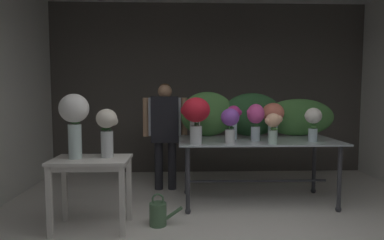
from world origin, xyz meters
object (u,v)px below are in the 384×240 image
Objects in this scene: side_table_white at (91,169)px; vase_violet_anemones at (230,122)px; vase_coral_freesia at (273,116)px; vase_crimson_tulips at (196,114)px; watering_can at (158,214)px; vase_fuchsia_peonies at (256,118)px; vase_magenta_hydrangea at (234,118)px; vase_scarlet_snapdragons at (195,117)px; vase_ivory_dahlias at (313,121)px; vase_peach_roses at (273,125)px; florist at (165,125)px; vase_white_roses_tall at (74,117)px; display_table_glass at (257,149)px; vase_cream_lisianthus_tall at (107,129)px.

side_table_white is 1.61m from vase_violet_anemones.
vase_coral_freesia is (0.63, 0.47, 0.04)m from vase_violet_anemones.
watering_can is at bearing -139.15° from vase_crimson_tulips.
side_table_white is at bearing -160.49° from vase_fuchsia_peonies.
vase_magenta_hydrangea is 0.94× the size of vase_scarlet_snapdragons.
vase_magenta_hydrangea is (0.10, 0.33, 0.02)m from vase_violet_anemones.
vase_ivory_dahlias is at bearing -13.37° from vase_magenta_hydrangea.
vase_crimson_tulips is at bearing -91.17° from vase_scarlet_snapdragons.
side_table_white is at bearing -169.00° from vase_peach_roses.
florist is 4.32× the size of watering_can.
vase_fuchsia_peonies is at bearing 18.06° from vase_white_roses_tall.
vase_white_roses_tall is at bearing -169.80° from vase_peach_roses.
florist is at bearing 58.38° from vase_white_roses_tall.
display_table_glass is at bearing 103.39° from vase_peach_roses.
vase_crimson_tulips is 1.31× the size of vase_violet_anemones.
vase_coral_freesia is (1.03, 0.50, -0.06)m from vase_crimson_tulips.
florist reaches higher than vase_crimson_tulips.
florist is 1.54m from watering_can.
vase_white_roses_tall is at bearing -147.71° from vase_scarlet_snapdragons.
side_table_white is at bearing -116.61° from florist.
vase_crimson_tulips is at bearing -174.43° from vase_violet_anemones.
watering_can is at bearing -165.89° from vase_peach_roses.
vase_violet_anemones is at bearing -105.87° from vase_magenta_hydrangea.
vase_scarlet_snapdragons is (0.01, 0.38, -0.06)m from vase_crimson_tulips.
vase_fuchsia_peonies is 1.76m from vase_cream_lisianthus_tall.
watering_can is (0.83, 0.06, -1.02)m from vase_white_roses_tall.
vase_violet_anemones is 0.62× the size of vase_white_roses_tall.
vase_fuchsia_peonies is at bearing -10.97° from vase_scarlet_snapdragons.
vase_coral_freesia is at bearing -17.74° from florist.
vase_fuchsia_peonies is 0.90× the size of vase_cream_lisianthus_tall.
vase_cream_lisianthus_tall is at bearing -111.84° from florist.
vase_crimson_tulips is at bearing 21.19° from vase_cream_lisianthus_tall.
vase_cream_lisianthus_tall is at bearing -152.73° from vase_magenta_hydrangea.
florist is 1.98m from vase_ivory_dahlias.
florist is at bearing 68.16° from vase_cream_lisianthus_tall.
vase_ivory_dahlias is (1.01, 0.12, 0.00)m from vase_violet_anemones.
vase_crimson_tulips is 0.63m from vase_magenta_hydrangea.
display_table_glass is at bearing 64.10° from vase_fuchsia_peonies.
display_table_glass is 4.85× the size of vase_ivory_dahlias.
florist is 3.06× the size of vase_cream_lisianthus_tall.
side_table_white reaches higher than watering_can.
vase_white_roses_tall reaches higher than display_table_glass.
watering_can is (-0.41, -0.73, -0.97)m from vase_scarlet_snapdragons.
vase_fuchsia_peonies is 1.60m from watering_can.
florist is 3.75× the size of vase_violet_anemones.
vase_white_roses_tall is 0.34m from vase_cream_lisianthus_tall.
vase_coral_freesia is 0.56m from vase_peach_roses.
vase_coral_freesia is (0.29, 0.27, 0.01)m from vase_fuchsia_peonies.
vase_white_roses_tall is at bearing -164.69° from vase_violet_anemones.
display_table_glass is at bearing 37.98° from vase_violet_anemones.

